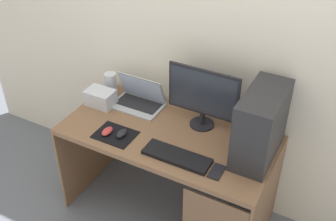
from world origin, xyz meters
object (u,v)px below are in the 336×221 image
object	(u,v)px
mouse_left	(122,133)
cell_phone	(217,172)
pc_tower	(261,125)
laptop	(139,99)
monitor	(203,96)
projector	(100,98)
speaker	(111,84)
mouse_right	(107,131)
keyboard	(177,156)

from	to	relation	value
mouse_left	cell_phone	size ratio (longest dim) A/B	0.74
pc_tower	cell_phone	world-z (taller)	pc_tower
laptop	monitor	bearing A→B (deg)	-1.87
monitor	mouse_left	size ratio (longest dim) A/B	4.98
mouse_left	laptop	bearing A→B (deg)	104.15
monitor	cell_phone	distance (m)	0.51
pc_tower	monitor	distance (m)	0.43
laptop	projector	world-z (taller)	laptop
speaker	mouse_right	world-z (taller)	speaker
monitor	mouse_left	xyz separation A→B (m)	(-0.40, -0.35, -0.21)
mouse_left	keyboard	bearing A→B (deg)	-2.81
cell_phone	keyboard	bearing A→B (deg)	179.34
laptop	cell_phone	size ratio (longest dim) A/B	2.74
laptop	speaker	bearing A→B (deg)	172.91
laptop	speaker	size ratio (longest dim) A/B	2.16
keyboard	cell_phone	xyz separation A→B (m)	(0.26, -0.00, -0.01)
laptop	cell_phone	xyz separation A→B (m)	(0.76, -0.39, -0.04)
keyboard	laptop	bearing A→B (deg)	142.54
speaker	cell_phone	world-z (taller)	speaker
keyboard	speaker	bearing A→B (deg)	151.38
mouse_right	keyboard	bearing A→B (deg)	0.57
projector	mouse_left	distance (m)	0.41
pc_tower	mouse_right	distance (m)	0.97
speaker	cell_phone	distance (m)	1.11
mouse_right	monitor	bearing A→B (deg)	36.73
cell_phone	mouse_right	bearing A→B (deg)	-179.85
monitor	keyboard	distance (m)	0.43
keyboard	mouse_right	world-z (taller)	mouse_right
pc_tower	mouse_right	size ratio (longest dim) A/B	4.72
pc_tower	cell_phone	bearing A→B (deg)	-119.39
laptop	keyboard	size ratio (longest dim) A/B	0.85
laptop	mouse_left	bearing A→B (deg)	-75.85
monitor	speaker	world-z (taller)	monitor
pc_tower	keyboard	xyz separation A→B (m)	(-0.41, -0.26, -0.21)
pc_tower	monitor	bearing A→B (deg)	165.94
monitor	projector	distance (m)	0.76
projector	keyboard	xyz separation A→B (m)	(0.74, -0.26, -0.05)
monitor	projector	xyz separation A→B (m)	(-0.74, -0.11, -0.17)
laptop	keyboard	bearing A→B (deg)	-37.46
projector	keyboard	size ratio (longest dim) A/B	0.48
mouse_left	pc_tower	bearing A→B (deg)	16.55
monitor	cell_phone	bearing A→B (deg)	-54.41
pc_tower	cell_phone	size ratio (longest dim) A/B	3.48
pc_tower	projector	size ratio (longest dim) A/B	2.26
monitor	projector	size ratio (longest dim) A/B	2.39
projector	mouse_right	bearing A→B (deg)	-47.56
mouse_left	speaker	bearing A→B (deg)	131.77
pc_tower	mouse_right	world-z (taller)	pc_tower
mouse_left	mouse_right	distance (m)	0.10
projector	cell_phone	size ratio (longest dim) A/B	1.54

